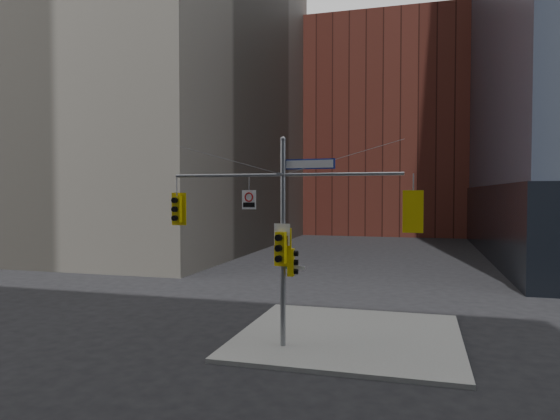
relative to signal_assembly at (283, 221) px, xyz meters
The scene contains 13 objects.
ground 4.85m from the signal_assembly, 90.00° to the right, with size 160.00×160.00×0.00m, color black.
sidewalk_corner 5.18m from the signal_assembly, 45.10° to the left, with size 8.00×8.00×0.15m, color gray.
brick_midrise 56.82m from the signal_assembly, 90.00° to the left, with size 26.00×20.00×28.00m, color brown.
signal_assembly is the anchor object (origin of this frame).
traffic_light_west_arm 4.00m from the signal_assembly, behind, with size 0.57×0.44×1.19m.
traffic_light_east_arm 4.30m from the signal_assembly, ahead, with size 0.64×0.50×1.33m.
traffic_light_pole_side 1.43m from the signal_assembly, ahead, with size 0.37×0.32×0.93m.
traffic_light_pole_front 0.91m from the signal_assembly, 89.85° to the right, with size 0.62×0.53×1.31m.
street_sign_blade 2.14m from the signal_assembly, ahead, with size 1.75×0.21×0.34m.
regulatory_sign_arm 1.43m from the signal_assembly, behind, with size 0.53×0.10×0.66m.
regulatory_sign_pole 0.47m from the signal_assembly, 90.00° to the right, with size 0.57×0.07×0.74m.
street_blade_ew 1.63m from the signal_assembly, ahead, with size 0.66×0.11×0.13m.
street_blade_ns 1.66m from the signal_assembly, 90.00° to the left, with size 0.07×0.77×0.15m.
Camera 1 is at (4.50, -14.33, 5.38)m, focal length 32.00 mm.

